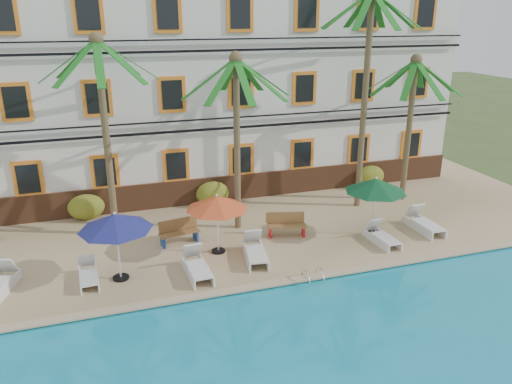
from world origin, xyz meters
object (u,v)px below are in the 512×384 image
object	(u,v)px
umbrella_green	(376,186)
lounger_b	(88,274)
umbrella_red	(217,203)
palm_c	(237,118)
lounger_d	(255,251)
bench_left	(178,231)
lounger_f	(423,223)
pool_ladder	(313,279)
lounger_e	(382,236)
bench_right	(287,224)
lounger_c	(197,266)
palm_e	(411,108)
umbrella_blue	(115,222)
palm_d	(367,74)
palm_b	(103,110)

from	to	relation	value
umbrella_green	lounger_b	distance (m)	10.80
umbrella_red	palm_c	bearing A→B (deg)	56.03
lounger_d	bench_left	bearing A→B (deg)	137.38
lounger_f	pool_ladder	size ratio (longest dim) A/B	2.68
umbrella_green	lounger_e	size ratio (longest dim) A/B	1.35
lounger_b	bench_right	size ratio (longest dim) A/B	1.06
lounger_c	pool_ladder	world-z (taller)	lounger_c
palm_e	palm_c	bearing A→B (deg)	-174.48
pool_ladder	lounger_e	bearing A→B (deg)	25.96
lounger_f	palm_c	bearing A→B (deg)	159.97
palm_c	bench_right	size ratio (longest dim) A/B	4.41
lounger_e	lounger_f	bearing A→B (deg)	13.37
umbrella_blue	umbrella_green	bearing A→B (deg)	3.31
umbrella_blue	lounger_c	size ratio (longest dim) A/B	1.20
umbrella_blue	umbrella_red	bearing A→B (deg)	14.67
umbrella_blue	bench_right	distance (m)	6.76
lounger_e	pool_ladder	world-z (taller)	lounger_e
bench_right	palm_c	bearing A→B (deg)	140.09
palm_e	bench_right	distance (m)	7.94
lounger_b	lounger_f	xyz separation A→B (m)	(12.81, 0.16, 0.05)
palm_d	bench_right	world-z (taller)	palm_d
umbrella_blue	palm_c	bearing A→B (deg)	30.62
palm_d	lounger_d	world-z (taller)	palm_d
lounger_b	umbrella_green	bearing A→B (deg)	2.25
palm_c	palm_d	world-z (taller)	palm_d
lounger_d	pool_ladder	xyz separation A→B (m)	(1.35, -1.98, -0.30)
umbrella_green	umbrella_blue	bearing A→B (deg)	-176.69
palm_e	lounger_d	world-z (taller)	palm_e
palm_b	umbrella_red	size ratio (longest dim) A/B	3.39
palm_e	umbrella_red	distance (m)	10.19
lounger_d	pool_ladder	size ratio (longest dim) A/B	2.76
lounger_c	umbrella_green	bearing A→B (deg)	8.16
palm_e	lounger_c	world-z (taller)	palm_e
palm_b	umbrella_red	xyz separation A→B (m)	(3.47, -2.78, -2.99)
palm_c	lounger_f	distance (m)	8.55
umbrella_red	umbrella_green	xyz separation A→B (m)	(6.13, -0.36, 0.11)
palm_c	lounger_d	xyz separation A→B (m)	(-0.19, -2.86, -4.20)
palm_e	lounger_e	distance (m)	6.57
lounger_f	umbrella_red	bearing A→B (deg)	175.71
lounger_f	bench_left	bearing A→B (deg)	169.03
umbrella_green	pool_ladder	bearing A→B (deg)	-145.22
umbrella_green	palm_d	bearing A→B (deg)	71.83
umbrella_blue	lounger_f	distance (m)	11.94
palm_c	palm_e	bearing A→B (deg)	5.52
umbrella_blue	bench_left	distance (m)	3.49
umbrella_green	lounger_d	size ratio (longest dim) A/B	1.16
lounger_c	bench_left	world-z (taller)	bench_left
bench_right	palm_e	bearing A→B (deg)	17.80
umbrella_blue	bench_left	xyz separation A→B (m)	(2.28, 2.15, -1.55)
palm_c	palm_b	bearing A→B (deg)	169.84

